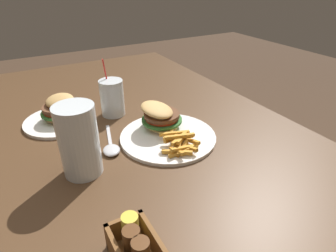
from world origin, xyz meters
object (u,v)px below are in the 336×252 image
at_px(spoon, 111,149).
at_px(condiment_caddy, 136,251).
at_px(meal_plate_far, 59,114).
at_px(meal_plate_near, 165,127).
at_px(beer_glass, 79,143).
at_px(juice_glass, 112,99).

distance_m(spoon, condiment_caddy, 0.36).
height_order(spoon, meal_plate_far, meal_plate_far).
height_order(meal_plate_near, meal_plate_far, meal_plate_near).
relative_size(beer_glass, spoon, 0.97).
bearing_deg(meal_plate_near, juice_glass, 23.21).
bearing_deg(spoon, juice_glass, 173.08).
bearing_deg(meal_plate_far, beer_glass, 179.93).
bearing_deg(condiment_caddy, juice_glass, -15.80).
distance_m(meal_plate_near, juice_glass, 0.23).
height_order(beer_glass, juice_glass, juice_glass).
bearing_deg(juice_glass, meal_plate_near, -156.79).
bearing_deg(beer_glass, meal_plate_near, -77.29).
bearing_deg(beer_glass, juice_glass, -32.94).
distance_m(beer_glass, spoon, 0.13).
relative_size(beer_glass, juice_glass, 0.94).
height_order(meal_plate_near, spoon, meal_plate_near).
relative_size(meal_plate_near, beer_glass, 1.58).
bearing_deg(meal_plate_near, beer_glass, 102.71).
distance_m(spoon, meal_plate_far, 0.26).
xyz_separation_m(spoon, meal_plate_far, (0.25, 0.09, 0.02)).
xyz_separation_m(meal_plate_near, beer_glass, (-0.06, 0.26, 0.06)).
height_order(juice_glass, condiment_caddy, juice_glass).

